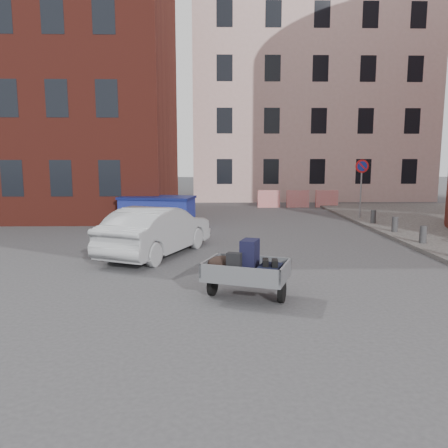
{
  "coord_description": "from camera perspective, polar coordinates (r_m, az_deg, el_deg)",
  "views": [
    {
      "loc": [
        -0.71,
        -10.2,
        2.77
      ],
      "look_at": [
        -0.44,
        1.07,
        1.1
      ],
      "focal_mm": 35.0,
      "sensor_mm": 36.0,
      "label": 1
    }
  ],
  "objects": [
    {
      "name": "silver_car",
      "position": [
        12.85,
        -8.72,
        -0.88
      ],
      "size": [
        3.09,
        4.58,
        1.43
      ],
      "primitive_type": "imported",
      "rotation": [
        0.0,
        0.0,
        2.74
      ],
      "color": "#999CA0",
      "rests_on": "ground"
    },
    {
      "name": "building_pink",
      "position": [
        33.17,
        10.71,
        15.62
      ],
      "size": [
        16.0,
        8.0,
        14.0
      ],
      "primitive_type": "cube",
      "color": "#C49F96",
      "rests_on": "ground"
    },
    {
      "name": "no_parking_sign",
      "position": [
        20.81,
        17.53,
        5.96
      ],
      "size": [
        0.6,
        0.09,
        2.65
      ],
      "color": "gray",
      "rests_on": "sidewalk"
    },
    {
      "name": "barriers",
      "position": [
        25.78,
        9.63,
        3.26
      ],
      "size": [
        4.7,
        0.18,
        1.0
      ],
      "color": "red",
      "rests_on": "ground"
    },
    {
      "name": "trailer",
      "position": [
        8.74,
        2.88,
        -5.92
      ],
      "size": [
        1.88,
        1.98,
        1.2
      ],
      "rotation": [
        0.0,
        0.0,
        -0.35
      ],
      "color": "black",
      "rests_on": "ground"
    },
    {
      "name": "bollards",
      "position": [
        15.35,
        24.57,
        -1.24
      ],
      "size": [
        0.22,
        9.02,
        0.55
      ],
      "color": "#3A3A3D",
      "rests_on": "sidewalk"
    },
    {
      "name": "building_brick",
      "position": [
        25.0,
        -21.78,
        17.59
      ],
      "size": [
        12.0,
        10.0,
        14.0
      ],
      "primitive_type": "cube",
      "color": "#591E16",
      "rests_on": "ground"
    },
    {
      "name": "ground",
      "position": [
        10.6,
        2.53,
        -6.74
      ],
      "size": [
        120.0,
        120.0,
        0.0
      ],
      "primitive_type": "plane",
      "color": "#38383A",
      "rests_on": "ground"
    },
    {
      "name": "dumpster",
      "position": [
        18.38,
        -8.69,
        1.65
      ],
      "size": [
        3.24,
        2.11,
        1.25
      ],
      "rotation": [
        0.0,
        0.0,
        -0.2
      ],
      "color": "navy",
      "rests_on": "ground"
    }
  ]
}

